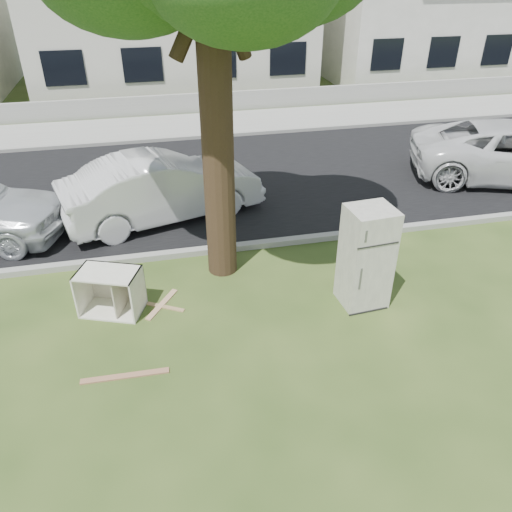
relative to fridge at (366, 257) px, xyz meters
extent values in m
plane|color=#2F4619|center=(-1.76, -0.29, -0.88)|extent=(120.00, 120.00, 0.00)
cube|color=black|center=(-1.76, 5.71, -0.87)|extent=(120.00, 7.00, 0.01)
cube|color=gray|center=(-1.76, 2.16, -0.88)|extent=(120.00, 0.18, 0.12)
cube|color=gray|center=(-1.76, 9.26, -0.88)|extent=(120.00, 0.18, 0.12)
cube|color=gray|center=(-1.76, 10.71, -0.87)|extent=(120.00, 2.80, 0.01)
cube|color=gray|center=(-1.76, 12.31, -0.53)|extent=(120.00, 0.15, 0.70)
cylinder|color=black|center=(-2.16, 1.51, 1.72)|extent=(0.54, 0.54, 5.20)
cube|color=beige|center=(0.00, 0.00, 0.00)|extent=(0.77, 0.72, 1.76)
cube|color=silver|center=(-4.16, 0.65, -0.49)|extent=(1.14, 0.93, 0.77)
cube|color=#9F6D4D|center=(-3.97, -0.96, -0.87)|extent=(1.24, 0.14, 0.02)
cube|color=#A78557|center=(-3.36, 0.57, -0.87)|extent=(0.74, 0.48, 0.02)
cube|color=tan|center=(-3.36, 0.62, -0.87)|extent=(0.59, 0.81, 0.02)
imported|color=silver|center=(-3.07, 3.95, -0.16)|extent=(4.64, 2.70, 1.44)
camera|label=1|loc=(-3.28, -6.38, 4.30)|focal=35.00mm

